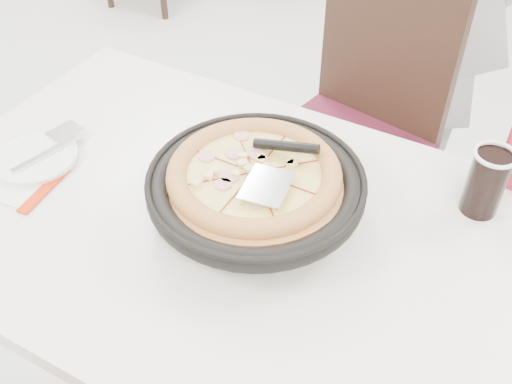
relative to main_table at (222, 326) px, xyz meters
The scene contains 11 objects.
floor 0.38m from the main_table, 132.10° to the left, with size 7.00×7.00×0.00m, color beige.
main_table is the anchor object (origin of this frame).
chair_far 0.67m from the main_table, 88.44° to the left, with size 0.42×0.42×0.95m, color black, non-canonical shape.
trivet 0.40m from the main_table, 28.83° to the left, with size 0.12×0.12×0.04m, color black.
pizza_pan 0.42m from the main_table, 31.42° to the left, with size 0.36×0.36×0.01m, color black.
pizza 0.44m from the main_table, 46.21° to the left, with size 0.35×0.35×0.02m, color #CD8A4C.
pizza_server 0.48m from the main_table, 14.11° to the left, with size 0.08×0.10×0.00m, color white.
napkin 0.56m from the main_table, 164.62° to the right, with size 0.15×0.15×0.00m, color silver.
side_plate 0.57m from the main_table, behind, with size 0.18×0.18×0.01m, color white.
fork 0.56m from the main_table, behind, with size 0.02×0.16×0.00m, color white.
cola_glass 0.67m from the main_table, 30.17° to the left, with size 0.07×0.07×0.13m, color black.
Camera 1 is at (0.52, -0.74, 1.56)m, focal length 42.00 mm.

